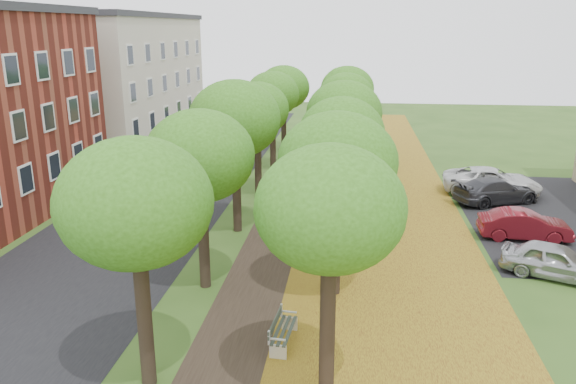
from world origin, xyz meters
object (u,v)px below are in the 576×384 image
(car_white, at_px, (492,181))
(car_grey, at_px, (496,191))
(car_silver, at_px, (556,261))
(bench, at_px, (282,330))
(car_red, at_px, (525,225))

(car_white, bearing_deg, car_grey, -179.74)
(car_silver, relative_size, car_white, 0.73)
(bench, relative_size, car_silver, 0.47)
(bench, distance_m, car_white, 20.04)
(bench, distance_m, car_grey, 18.44)
(bench, height_order, car_grey, car_grey)
(car_white, bearing_deg, bench, 156.01)
(car_silver, bearing_deg, car_grey, 24.33)
(bench, xyz_separation_m, car_white, (10.04, 17.35, 0.31))
(car_red, relative_size, car_white, 0.74)
(car_grey, xyz_separation_m, car_white, (0.18, 1.77, 0.07))
(car_red, distance_m, car_white, 7.27)
(bench, relative_size, car_grey, 0.39)
(car_silver, bearing_deg, car_white, 23.42)
(car_white, bearing_deg, car_silver, -174.83)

